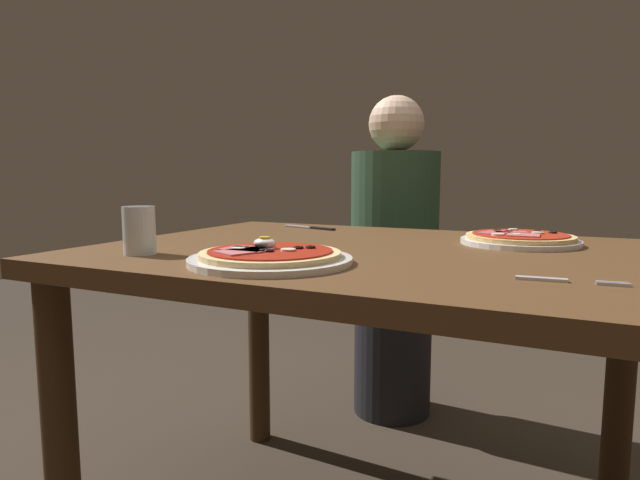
# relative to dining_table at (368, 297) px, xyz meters

# --- Properties ---
(dining_table) EXTENTS (1.18, 0.89, 0.74)m
(dining_table) POSITION_rel_dining_table_xyz_m (0.00, 0.00, 0.00)
(dining_table) COLOR brown
(dining_table) RESTS_ON ground
(pizza_foreground) EXTENTS (0.30, 0.30, 0.05)m
(pizza_foreground) POSITION_rel_dining_table_xyz_m (-0.09, -0.27, 0.12)
(pizza_foreground) COLOR white
(pizza_foreground) RESTS_ON dining_table
(pizza_across_left) EXTENTS (0.27, 0.27, 0.03)m
(pizza_across_left) POSITION_rel_dining_table_xyz_m (0.29, 0.21, 0.12)
(pizza_across_left) COLOR white
(pizza_across_left) RESTS_ON dining_table
(water_glass_near) EXTENTS (0.06, 0.06, 0.10)m
(water_glass_near) POSITION_rel_dining_table_xyz_m (-0.39, -0.29, 0.15)
(water_glass_near) COLOR silver
(water_glass_near) RESTS_ON dining_table
(fork) EXTENTS (0.16, 0.03, 0.00)m
(fork) POSITION_rel_dining_table_xyz_m (0.39, -0.22, 0.11)
(fork) COLOR silver
(fork) RESTS_ON dining_table
(knife) EXTENTS (0.19, 0.08, 0.01)m
(knife) POSITION_rel_dining_table_xyz_m (-0.30, 0.32, 0.11)
(knife) COLOR silver
(knife) RESTS_ON dining_table
(diner_person) EXTENTS (0.32, 0.32, 1.18)m
(diner_person) POSITION_rel_dining_table_xyz_m (-0.19, 0.79, -0.07)
(diner_person) COLOR black
(diner_person) RESTS_ON ground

